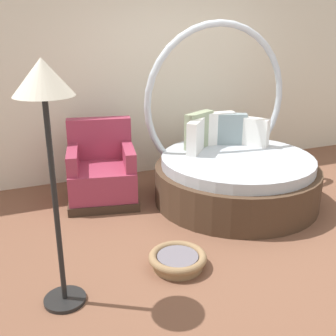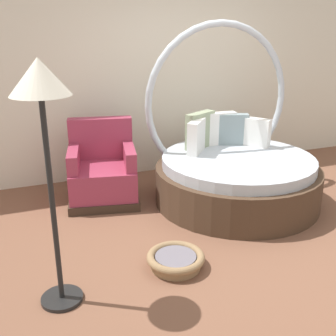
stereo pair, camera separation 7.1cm
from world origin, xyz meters
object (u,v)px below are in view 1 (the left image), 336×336
round_daybed (233,167)px  floor_lamp (45,103)px  red_armchair (102,173)px  pet_basket (178,260)px

round_daybed → floor_lamp: size_ratio=1.13×
red_armchair → pet_basket: 1.72m
pet_basket → floor_lamp: 1.77m
red_armchair → floor_lamp: floor_lamp is taller
red_armchair → floor_lamp: size_ratio=0.52×
round_daybed → red_armchair: bearing=159.0°
round_daybed → red_armchair: 1.56m
floor_lamp → red_armchair: bearing=67.7°
red_armchair → round_daybed: bearing=-21.0°
pet_basket → round_daybed: bearing=43.1°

